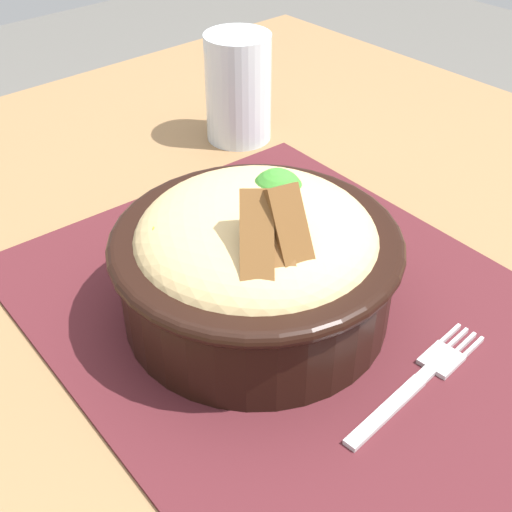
% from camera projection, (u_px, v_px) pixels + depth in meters
% --- Properties ---
extents(table, '(1.03, 0.92, 0.74)m').
position_uv_depth(table, '(306.00, 393.00, 0.53)').
color(table, olive).
rests_on(table, ground_plane).
extents(placemat, '(0.49, 0.35, 0.00)m').
position_uv_depth(placemat, '(329.00, 339.00, 0.47)').
color(placemat, '#47191E').
rests_on(placemat, table).
extents(bowl, '(0.23, 0.23, 0.12)m').
position_uv_depth(bowl, '(256.00, 257.00, 0.46)').
color(bowl, black).
rests_on(bowl, placemat).
extents(fork, '(0.02, 0.14, 0.00)m').
position_uv_depth(fork, '(421.00, 378.00, 0.44)').
color(fork, '#BDBDBD').
rests_on(fork, placemat).
extents(drinking_glass, '(0.07, 0.07, 0.11)m').
position_uv_depth(drinking_glass, '(238.00, 95.00, 0.69)').
color(drinking_glass, silver).
rests_on(drinking_glass, table).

